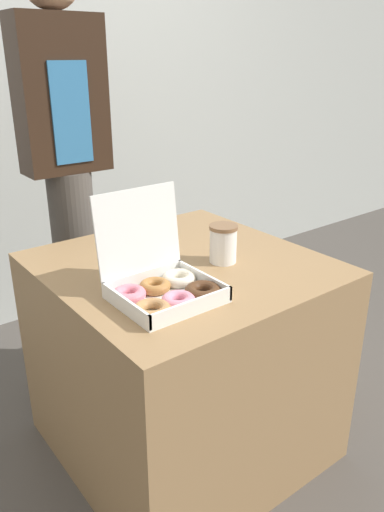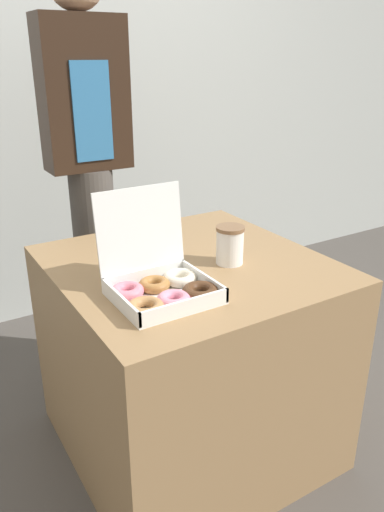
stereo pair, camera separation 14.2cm
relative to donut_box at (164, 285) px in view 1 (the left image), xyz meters
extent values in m
plane|color=#4C4742|center=(0.19, 0.17, -0.78)|extent=(14.00, 14.00, 0.00)
cube|color=#B2B7B2|center=(0.19, 1.50, 0.52)|extent=(10.00, 0.05, 2.60)
cube|color=#99754C|center=(0.19, 0.17, -0.41)|extent=(0.85, 0.86, 0.74)
cube|color=white|center=(0.00, -0.02, -0.04)|extent=(0.27, 0.24, 0.01)
cube|color=white|center=(-0.13, -0.02, -0.01)|extent=(0.01, 0.24, 0.04)
cube|color=white|center=(0.13, -0.02, -0.01)|extent=(0.01, 0.24, 0.04)
cube|color=white|center=(0.00, -0.13, -0.01)|extent=(0.27, 0.01, 0.04)
cube|color=white|center=(0.00, 0.10, -0.01)|extent=(0.27, 0.01, 0.04)
cube|color=white|center=(0.00, 0.12, 0.13)|extent=(0.27, 0.03, 0.24)
torus|color=#B27F4C|center=(-0.09, -0.07, -0.02)|extent=(0.11, 0.11, 0.03)
torus|color=pink|center=(-0.09, 0.04, -0.02)|extent=(0.12, 0.12, 0.03)
torus|color=pink|center=(0.00, -0.07, -0.02)|extent=(0.13, 0.13, 0.03)
torus|color=#A87038|center=(0.00, 0.04, -0.02)|extent=(0.10, 0.10, 0.03)
torus|color=#4C2D19|center=(0.08, -0.07, -0.02)|extent=(0.11, 0.11, 0.03)
torus|color=silver|center=(0.08, 0.04, -0.02)|extent=(0.12, 0.12, 0.03)
cylinder|color=white|center=(0.30, 0.10, 0.02)|extent=(0.09, 0.09, 0.11)
cylinder|color=brown|center=(0.30, 0.10, 0.08)|extent=(0.09, 0.09, 0.01)
cylinder|color=#4C4742|center=(0.13, 0.87, -0.31)|extent=(0.19, 0.19, 0.93)
cube|color=black|center=(0.13, 0.87, 0.45)|extent=(0.34, 0.15, 0.59)
cube|color=teal|center=(0.13, 0.79, 0.39)|extent=(0.15, 0.01, 0.38)
camera|label=1|loc=(-0.71, -1.04, 0.60)|focal=35.00mm
camera|label=2|loc=(-0.59, -1.12, 0.60)|focal=35.00mm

